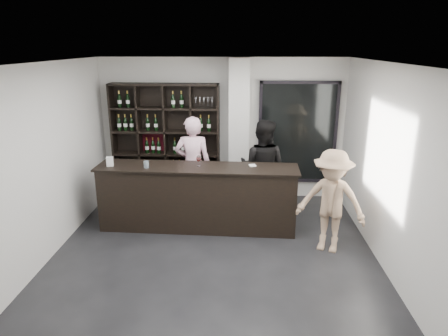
{
  "coord_description": "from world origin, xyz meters",
  "views": [
    {
      "loc": [
        0.41,
        -5.38,
        3.15
      ],
      "look_at": [
        0.11,
        1.1,
        1.12
      ],
      "focal_mm": 32.0,
      "sensor_mm": 36.0,
      "label": 1
    }
  ],
  "objects_px": {
    "tasting_counter": "(198,198)",
    "taster_pink": "(193,165)",
    "taster_black": "(262,167)",
    "wine_shelf": "(166,142)",
    "customer": "(331,201)"
  },
  "relations": [
    {
      "from": "wine_shelf",
      "to": "customer",
      "type": "xyz_separation_m",
      "value": [
        2.95,
        -2.17,
        -0.38
      ]
    },
    {
      "from": "taster_pink",
      "to": "taster_black",
      "type": "height_order",
      "value": "taster_pink"
    },
    {
      "from": "wine_shelf",
      "to": "taster_pink",
      "type": "bearing_deg",
      "value": -48.24
    },
    {
      "from": "wine_shelf",
      "to": "tasting_counter",
      "type": "xyz_separation_m",
      "value": [
        0.8,
        -1.47,
        -0.63
      ]
    },
    {
      "from": "customer",
      "to": "taster_pink",
      "type": "bearing_deg",
      "value": 170.94
    },
    {
      "from": "wine_shelf",
      "to": "tasting_counter",
      "type": "height_order",
      "value": "wine_shelf"
    },
    {
      "from": "customer",
      "to": "taster_black",
      "type": "bearing_deg",
      "value": 147.43
    },
    {
      "from": "tasting_counter",
      "to": "taster_pink",
      "type": "relative_size",
      "value": 1.84
    },
    {
      "from": "taster_pink",
      "to": "taster_black",
      "type": "distance_m",
      "value": 1.32
    },
    {
      "from": "wine_shelf",
      "to": "taster_pink",
      "type": "xyz_separation_m",
      "value": [
        0.64,
        -0.72,
        -0.26
      ]
    },
    {
      "from": "tasting_counter",
      "to": "taster_black",
      "type": "bearing_deg",
      "value": 35.01
    },
    {
      "from": "wine_shelf",
      "to": "taster_black",
      "type": "xyz_separation_m",
      "value": [
        1.96,
        -0.72,
        -0.29
      ]
    },
    {
      "from": "wine_shelf",
      "to": "taster_black",
      "type": "height_order",
      "value": "wine_shelf"
    },
    {
      "from": "taster_black",
      "to": "customer",
      "type": "height_order",
      "value": "taster_black"
    },
    {
      "from": "wine_shelf",
      "to": "taster_black",
      "type": "bearing_deg",
      "value": -20.07
    }
  ]
}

